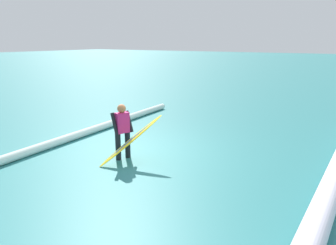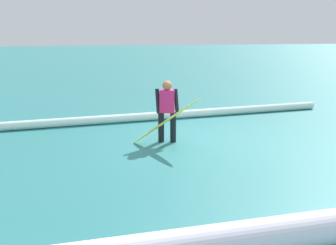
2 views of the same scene
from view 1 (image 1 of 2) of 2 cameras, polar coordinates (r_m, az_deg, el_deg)
ground_plane at (r=9.15m, az=-4.18°, el=-4.80°), size 151.20×151.20×0.00m
surfer at (r=8.30m, az=-8.12°, el=-1.08°), size 0.50×0.38×1.45m
surfboard at (r=8.02m, az=-6.58°, el=-3.21°), size 1.46×1.19×1.22m
wave_crest_midground at (r=5.92m, az=25.17°, el=-15.28°), size 15.87×0.77×0.42m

